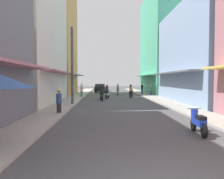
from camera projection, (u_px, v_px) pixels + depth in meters
ground_plane at (116, 100)px, 24.91m from camera, size 108.89×108.89×0.00m
sidewalk_left at (73, 99)px, 24.75m from camera, size 1.90×57.49×0.12m
sidewalk_right at (158, 99)px, 25.07m from camera, size 1.90×57.49×0.12m
building_left_mid at (22, 38)px, 20.68m from camera, size 7.05×12.01×11.81m
building_left_far at (52, 39)px, 32.43m from camera, size 7.05×10.03×15.74m
building_right_mid at (207, 55)px, 21.95m from camera, size 7.05×13.72×9.01m
building_right_far at (166, 44)px, 36.36m from camera, size 7.05×13.96×15.52m
motorbike_green at (101, 94)px, 23.94m from camera, size 0.57×1.80×1.58m
motorbike_white at (118, 91)px, 31.03m from camera, size 0.55×1.81×1.58m
motorbike_silver at (107, 92)px, 26.33m from camera, size 0.64×1.78×1.58m
motorbike_black at (131, 92)px, 27.87m from camera, size 0.71×1.76×1.58m
motorbike_blue at (198, 121)px, 9.16m from camera, size 0.55×1.81×0.96m
parked_car at (100, 88)px, 39.89m from camera, size 1.91×4.16×1.45m
pedestrian_crossing at (82, 91)px, 27.99m from camera, size 0.34×0.34×1.66m
pedestrian_foreground at (142, 88)px, 32.35m from camera, size 0.44×0.44×1.76m
pedestrian_midway at (151, 90)px, 30.74m from camera, size 0.34×0.34×1.56m
pedestrian_far at (59, 100)px, 14.22m from camera, size 0.44×0.44×1.62m
utility_pole at (72, 66)px, 19.26m from camera, size 0.20×1.20×6.50m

